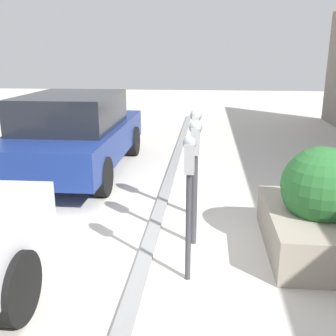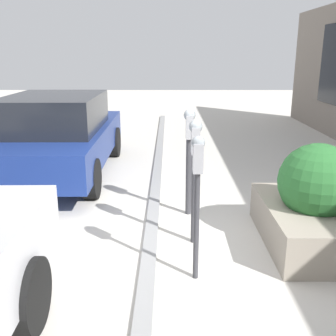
{
  "view_description": "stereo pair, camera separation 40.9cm",
  "coord_description": "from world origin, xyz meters",
  "px_view_note": "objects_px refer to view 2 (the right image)",
  "views": [
    {
      "loc": [
        -4.19,
        -0.54,
        2.13
      ],
      "look_at": [
        0.0,
        -0.13,
        0.9
      ],
      "focal_mm": 42.0,
      "sensor_mm": 36.0,
      "label": 1
    },
    {
      "loc": [
        -4.21,
        -0.13,
        2.13
      ],
      "look_at": [
        0.0,
        -0.13,
        0.9
      ],
      "focal_mm": 42.0,
      "sensor_mm": 36.0,
      "label": 2
    }
  ],
  "objects_px": {
    "parking_meter_middle": "(189,147)",
    "parked_car_middle": "(58,134)",
    "parking_meter_nearest": "(197,181)",
    "parking_meter_second": "(195,161)",
    "planter_box": "(315,206)"
  },
  "relations": [
    {
      "from": "parking_meter_middle",
      "to": "parked_car_middle",
      "type": "height_order",
      "value": "parked_car_middle"
    },
    {
      "from": "parking_meter_nearest",
      "to": "parking_meter_middle",
      "type": "distance_m",
      "value": 1.62
    },
    {
      "from": "parking_meter_nearest",
      "to": "parking_meter_middle",
      "type": "relative_size",
      "value": 0.99
    },
    {
      "from": "planter_box",
      "to": "parked_car_middle",
      "type": "height_order",
      "value": "parked_car_middle"
    },
    {
      "from": "parking_meter_nearest",
      "to": "parking_meter_middle",
      "type": "height_order",
      "value": "parking_meter_middle"
    },
    {
      "from": "parking_meter_second",
      "to": "parked_car_middle",
      "type": "xyz_separation_m",
      "value": [
        2.69,
        2.27,
        -0.24
      ]
    },
    {
      "from": "parking_meter_nearest",
      "to": "parking_meter_second",
      "type": "height_order",
      "value": "parking_meter_second"
    },
    {
      "from": "planter_box",
      "to": "parked_car_middle",
      "type": "bearing_deg",
      "value": 53.4
    },
    {
      "from": "parking_meter_middle",
      "to": "parking_meter_second",
      "type": "bearing_deg",
      "value": -178.48
    },
    {
      "from": "parking_meter_second",
      "to": "parked_car_middle",
      "type": "height_order",
      "value": "parked_car_middle"
    },
    {
      "from": "planter_box",
      "to": "parked_car_middle",
      "type": "relative_size",
      "value": 0.4
    },
    {
      "from": "parking_meter_nearest",
      "to": "planter_box",
      "type": "distance_m",
      "value": 1.68
    },
    {
      "from": "parking_meter_middle",
      "to": "parked_car_middle",
      "type": "distance_m",
      "value": 2.91
    },
    {
      "from": "parking_meter_nearest",
      "to": "planter_box",
      "type": "height_order",
      "value": "parking_meter_nearest"
    },
    {
      "from": "parked_car_middle",
      "to": "planter_box",
      "type": "bearing_deg",
      "value": -127.21
    }
  ]
}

